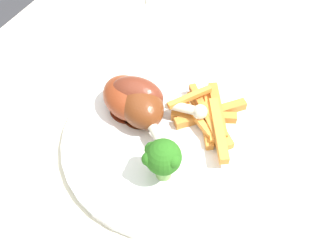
# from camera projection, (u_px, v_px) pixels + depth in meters

# --- Properties ---
(dining_table) EXTENTS (0.99, 0.68, 0.71)m
(dining_table) POSITION_uv_depth(u_px,v_px,m) (183.00, 145.00, 0.61)
(dining_table) COLOR silver
(dining_table) RESTS_ON ground_plane
(dinner_plate) EXTENTS (0.27, 0.27, 0.01)m
(dinner_plate) POSITION_uv_depth(u_px,v_px,m) (168.00, 138.00, 0.47)
(dinner_plate) COLOR white
(dinner_plate) RESTS_ON dining_table
(broccoli_floret_front) EXTENTS (0.04, 0.05, 0.06)m
(broccoli_floret_front) POSITION_uv_depth(u_px,v_px,m) (162.00, 157.00, 0.40)
(broccoli_floret_front) COLOR #86BA5F
(broccoli_floret_front) RESTS_ON dinner_plate
(carrot_fries_pile) EXTENTS (0.11, 0.10, 0.03)m
(carrot_fries_pile) POSITION_uv_depth(u_px,v_px,m) (210.00, 117.00, 0.47)
(carrot_fries_pile) COLOR orange
(carrot_fries_pile) RESTS_ON dinner_plate
(chicken_drumstick_near) EXTENTS (0.06, 0.13, 0.05)m
(chicken_drumstick_near) POSITION_uv_depth(u_px,v_px,m) (140.00, 97.00, 0.47)
(chicken_drumstick_near) COLOR #4E1B12
(chicken_drumstick_near) RESTS_ON dinner_plate
(chicken_drumstick_far) EXTENTS (0.11, 0.12, 0.05)m
(chicken_drumstick_far) POSITION_uv_depth(u_px,v_px,m) (141.00, 106.00, 0.46)
(chicken_drumstick_far) COLOR #4B1D0D
(chicken_drumstick_far) RESTS_ON dinner_plate
(chicken_drumstick_extra) EXTENTS (0.09, 0.13, 0.04)m
(chicken_drumstick_extra) POSITION_uv_depth(u_px,v_px,m) (130.00, 100.00, 0.47)
(chicken_drumstick_extra) COLOR #61200F
(chicken_drumstick_extra) RESTS_ON dinner_plate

